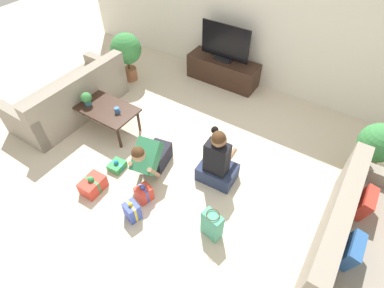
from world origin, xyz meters
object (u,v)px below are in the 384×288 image
(gift_box_a, at_px, (117,166))
(potted_plant_corner_right, at_px, (377,146))
(sofa_right, at_px, (357,242))
(dog, at_px, (216,139))
(person_kneeling, at_px, (151,156))
(tv_console, at_px, (223,71))
(coffee_table, at_px, (105,109))
(gift_box_c, at_px, (93,185))
(mug, at_px, (117,110))
(tabletop_plant, at_px, (86,98))
(tv, at_px, (225,45))
(gift_box_d, at_px, (144,193))
(potted_plant_corner_left, at_px, (126,51))
(sofa_left, at_px, (71,98))
(person_sitting, at_px, (217,163))
(gift_box_b, at_px, (132,211))
(gift_bag_a, at_px, (212,225))

(gift_box_a, bearing_deg, potted_plant_corner_right, 31.22)
(sofa_right, distance_m, dog, 2.29)
(person_kneeling, distance_m, gift_box_a, 0.60)
(sofa_right, distance_m, tv_console, 3.84)
(coffee_table, height_order, gift_box_c, coffee_table)
(coffee_table, distance_m, gift_box_c, 1.32)
(mug, distance_m, tabletop_plant, 0.55)
(tv, bearing_deg, gift_box_d, -80.75)
(coffee_table, xyz_separation_m, dog, (1.75, 0.56, -0.19))
(potted_plant_corner_left, bearing_deg, sofa_left, -96.01)
(tv, xyz_separation_m, potted_plant_corner_left, (-1.61, -0.95, -0.16))
(tv, bearing_deg, coffee_table, -112.02)
(sofa_left, xyz_separation_m, person_sitting, (2.90, 0.05, 0.06))
(tv, height_order, person_sitting, tv)
(person_sitting, bearing_deg, person_kneeling, 21.46)
(sofa_right, relative_size, coffee_table, 1.86)
(sofa_right, xyz_separation_m, mug, (-3.67, 0.11, 0.20))
(potted_plant_corner_right, height_order, gift_box_b, potted_plant_corner_right)
(sofa_right, relative_size, tv, 2.04)
(coffee_table, xyz_separation_m, person_sitting, (2.07, 0.03, -0.05))
(sofa_right, height_order, tabletop_plant, sofa_right)
(tv, relative_size, gift_box_a, 3.96)
(gift_box_a, relative_size, tabletop_plant, 1.11)
(tv_console, bearing_deg, dog, -64.29)
(sofa_left, xyz_separation_m, gift_box_c, (1.56, -1.05, -0.19))
(person_sitting, relative_size, gift_bag_a, 2.17)
(dog, bearing_deg, tabletop_plant, -17.80)
(dog, bearing_deg, coffee_table, -17.98)
(sofa_left, distance_m, tv_console, 2.89)
(potted_plant_corner_right, xyz_separation_m, person_kneeling, (-2.58, -1.62, -0.26))
(gift_box_c, bearing_deg, gift_box_b, -2.65)
(person_kneeling, bearing_deg, person_sitting, 13.24)
(potted_plant_corner_right, xyz_separation_m, gift_box_a, (-3.06, -1.86, -0.53))
(potted_plant_corner_right, height_order, mug, potted_plant_corner_right)
(gift_box_b, bearing_deg, tv, 99.39)
(gift_box_a, distance_m, gift_bag_a, 1.73)
(person_kneeling, distance_m, gift_box_b, 0.81)
(potted_plant_corner_right, bearing_deg, gift_bag_a, -123.94)
(potted_plant_corner_left, distance_m, person_sitting, 3.06)
(tv_console, relative_size, potted_plant_corner_left, 1.46)
(coffee_table, bearing_deg, sofa_right, -1.29)
(gift_box_c, bearing_deg, gift_box_a, 89.47)
(coffee_table, xyz_separation_m, gift_box_b, (1.48, -1.10, -0.26))
(gift_box_a, bearing_deg, mug, 127.19)
(gift_box_a, distance_m, tabletop_plant, 1.23)
(potted_plant_corner_left, distance_m, gift_box_c, 2.83)
(potted_plant_corner_right, xyz_separation_m, gift_box_c, (-3.07, -2.32, -0.49))
(sofa_left, relative_size, tv_console, 1.42)
(person_kneeling, xyz_separation_m, gift_box_a, (-0.48, -0.24, -0.27))
(gift_bag_a, bearing_deg, gift_box_d, -177.34)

